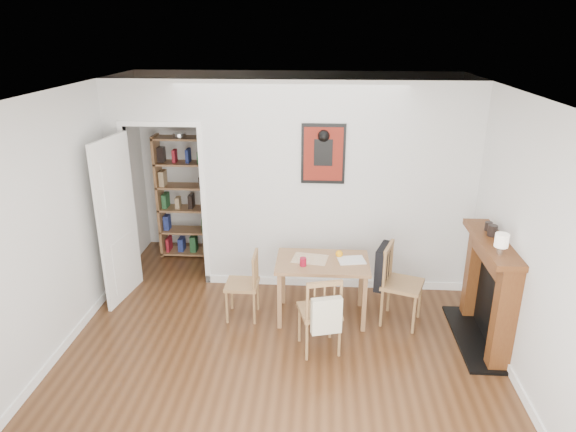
# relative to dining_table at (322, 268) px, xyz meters

# --- Properties ---
(ground) EXTENTS (5.20, 5.20, 0.00)m
(ground) POSITION_rel_dining_table_xyz_m (-0.42, -0.60, -0.62)
(ground) COLOR #56331B
(ground) RESTS_ON ground
(room_shell) EXTENTS (5.20, 5.20, 5.20)m
(room_shell) POSITION_rel_dining_table_xyz_m (-0.32, 0.74, 0.68)
(room_shell) COLOR silver
(room_shell) RESTS_ON ground
(dining_table) EXTENTS (1.04, 0.66, 0.71)m
(dining_table) POSITION_rel_dining_table_xyz_m (0.00, 0.00, 0.00)
(dining_table) COLOR olive
(dining_table) RESTS_ON ground
(chair_left) EXTENTS (0.41, 0.41, 0.80)m
(chair_left) POSITION_rel_dining_table_xyz_m (-0.91, -0.06, -0.22)
(chair_left) COLOR #9B6C48
(chair_left) RESTS_ON ground
(chair_right) EXTENTS (0.64, 0.59, 0.93)m
(chair_right) POSITION_rel_dining_table_xyz_m (0.87, -0.05, -0.14)
(chair_right) COLOR #9B6C48
(chair_right) RESTS_ON ground
(chair_front) EXTENTS (0.54, 0.58, 0.87)m
(chair_front) POSITION_rel_dining_table_xyz_m (-0.02, -0.65, -0.18)
(chair_front) COLOR #9B6C48
(chair_front) RESTS_ON ground
(bookshelf) EXTENTS (0.74, 0.30, 1.77)m
(bookshelf) POSITION_rel_dining_table_xyz_m (-1.98, 1.61, 0.25)
(bookshelf) COLOR olive
(bookshelf) RESTS_ON ground
(fireplace) EXTENTS (0.45, 1.25, 1.16)m
(fireplace) POSITION_rel_dining_table_xyz_m (1.74, -0.35, -0.01)
(fireplace) COLOR brown
(fireplace) RESTS_ON ground
(red_glass) EXTENTS (0.07, 0.07, 0.09)m
(red_glass) POSITION_rel_dining_table_xyz_m (-0.21, -0.14, 0.13)
(red_glass) COLOR maroon
(red_glass) RESTS_ON dining_table
(orange_fruit) EXTENTS (0.08, 0.08, 0.08)m
(orange_fruit) POSITION_rel_dining_table_xyz_m (0.19, 0.11, 0.13)
(orange_fruit) COLOR #FA9F0D
(orange_fruit) RESTS_ON dining_table
(placemat) EXTENTS (0.43, 0.35, 0.00)m
(placemat) POSITION_rel_dining_table_xyz_m (-0.14, 0.04, 0.09)
(placemat) COLOR beige
(placemat) RESTS_ON dining_table
(notebook) EXTENTS (0.33, 0.26, 0.01)m
(notebook) POSITION_rel_dining_table_xyz_m (0.32, 0.03, 0.09)
(notebook) COLOR white
(notebook) RESTS_ON dining_table
(mantel_lamp) EXTENTS (0.13, 0.13, 0.20)m
(mantel_lamp) POSITION_rel_dining_table_xyz_m (1.66, -0.68, 0.66)
(mantel_lamp) COLOR silver
(mantel_lamp) RESTS_ON fireplace
(ceramic_jar_a) EXTENTS (0.10, 0.10, 0.12)m
(ceramic_jar_a) POSITION_rel_dining_table_xyz_m (1.71, -0.24, 0.60)
(ceramic_jar_a) COLOR black
(ceramic_jar_a) RESTS_ON fireplace
(ceramic_jar_b) EXTENTS (0.08, 0.08, 0.10)m
(ceramic_jar_b) POSITION_rel_dining_table_xyz_m (1.72, -0.10, 0.59)
(ceramic_jar_b) COLOR black
(ceramic_jar_b) RESTS_ON fireplace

